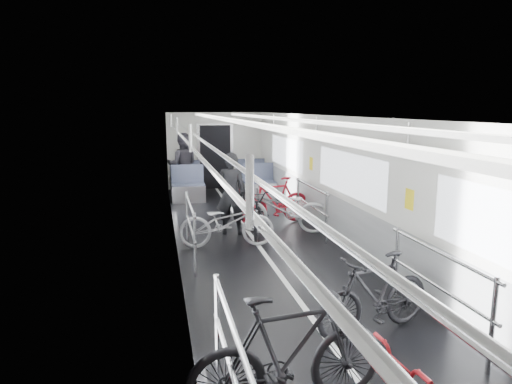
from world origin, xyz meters
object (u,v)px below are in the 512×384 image
bike_aisle (259,210)px  bike_right_near (375,294)px  bike_left_far (227,223)px  bike_right_mid (283,209)px  bike_left_mid (289,353)px  bike_right_far (275,201)px  person_seated (183,165)px  person_standing (231,194)px

bike_aisle → bike_right_near: bearing=-69.5°
bike_left_far → bike_right_mid: bearing=-56.0°
bike_left_far → bike_right_near: bike_right_near is taller
bike_right_mid → bike_left_far: bearing=-42.5°
bike_left_mid → bike_aisle: (0.96, 5.49, -0.04)m
bike_left_far → bike_right_far: (1.30, 1.46, 0.06)m
bike_right_far → person_seated: 4.18m
bike_right_far → person_seated: bearing=-167.8°
bike_right_near → bike_right_far: 5.06m
bike_right_mid → person_seated: (-1.78, 4.48, 0.41)m
bike_right_far → bike_aisle: bike_right_far is taller
bike_left_far → bike_right_far: size_ratio=1.01×
bike_left_mid → bike_right_mid: (1.46, 5.47, -0.03)m
bike_aisle → bike_right_far: bearing=68.8°
bike_right_far → person_seated: (-1.81, 3.74, 0.40)m
bike_left_far → bike_right_mid: bike_right_mid is taller
bike_left_far → bike_right_near: bearing=-157.8°
bike_right_mid → bike_left_mid: bearing=2.9°
bike_left_far → person_seated: (-0.51, 5.20, 0.46)m
bike_left_mid → bike_right_near: bike_left_mid is taller
bike_left_far → person_standing: bearing=-10.3°
bike_left_mid → person_seated: person_seated is taller
bike_aisle → person_standing: bearing=-174.8°
bike_aisle → person_standing: (-0.55, 0.10, 0.35)m
bike_left_mid → bike_right_mid: 5.66m
bike_right_far → person_standing: size_ratio=1.03×
bike_left_mid → bike_right_near: size_ratio=1.15×
bike_right_near → bike_aisle: size_ratio=0.83×
bike_right_mid → bike_right_far: bearing=-164.7°
bike_right_far → person_standing: (-1.08, -0.61, 0.32)m
bike_left_mid → person_seated: 9.96m
bike_left_far → bike_aisle: bike_aisle is taller
bike_left_mid → bike_left_far: bearing=-9.1°
person_standing → bike_right_near: bearing=116.7°
bike_left_mid → bike_left_far: bike_left_mid is taller
bike_right_near → person_seated: size_ratio=0.85×
bike_left_far → bike_right_mid: size_ratio=0.91×
bike_right_far → bike_aisle: size_ratio=0.92×
bike_left_far → bike_aisle: (0.77, 0.74, 0.03)m
bike_left_far → bike_right_near: size_ratio=1.12×
bike_right_far → person_seated: person_seated is taller
bike_right_near → bike_aisle: bearing=171.3°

